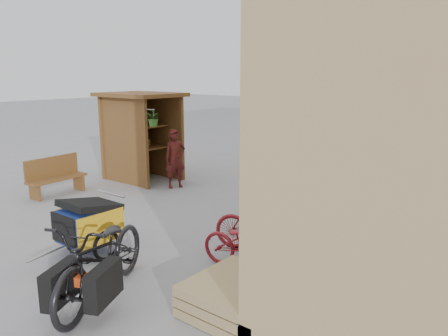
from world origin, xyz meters
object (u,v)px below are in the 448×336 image
Objects in this scene: cargo_bike at (102,258)px; bike_3 at (311,203)px; bike_0 at (250,245)px; bike_4 at (339,196)px; child_trailer at (88,222)px; bike_2 at (300,209)px; bench at (55,176)px; shopping_carts at (417,164)px; pallet_stack at (235,295)px; bike_5 at (345,191)px; kiosk at (139,124)px; bike_7 at (354,177)px; person_kiosk at (175,159)px; bike_6 at (366,183)px; bike_1 at (260,225)px.

bike_3 is (0.79, 4.25, -0.11)m from cargo_bike.
bike_3 reaches higher than bike_0.
bike_4 is at bearing 6.76° from bike_3.
bike_2 is (2.27, 2.97, -0.07)m from child_trailer.
bench is 0.93× the size of shopping_carts.
pallet_stack is 0.80× the size of bike_5.
kiosk is at bearing 75.41° from bench.
bike_5 is (-0.60, 4.68, 0.24)m from pallet_stack.
shopping_carts reaches higher than bike_0.
bike_7 is at bearing 58.96° from cargo_bike.
bike_7 is at bearing -40.94° from person_kiosk.
pallet_stack is 0.74× the size of child_trailer.
bike_5 is at bearing -55.77° from person_kiosk.
bike_6 is (6.17, 4.07, -0.02)m from bench.
person_kiosk is 1.02× the size of bike_5.
kiosk reaches higher than bike_2.
kiosk reaches higher than bike_0.
kiosk is 5.85m from bike_4.
bike_7 is (-0.12, 2.38, 0.05)m from bike_3.
bike_1 is (-0.26, 0.66, 0.06)m from bike_0.
bike_3 reaches higher than bike_2.
cargo_bike reaches higher than bike_5.
bike_6 is (0.04, 1.34, 0.01)m from bike_4.
kiosk is 5.84m from bike_5.
person_kiosk is 4.26m from bike_2.
child_trailer is at bearing 103.99° from bike_0.
pallet_stack is at bearing -31.66° from kiosk.
child_trailer is 5.31m from bike_5.
child_trailer is 2.82m from bike_1.
person_kiosk is 0.87× the size of bike_2.
bike_3 is 2.38m from bike_7.
cargo_bike is 1.40× the size of bike_4.
person_kiosk reaches higher than cargo_bike.
child_trailer is 1.04× the size of bike_3.
shopping_carts is 0.69× the size of cargo_bike.
person_kiosk is 4.60m from bike_1.
bike_4 is (0.24, 2.55, -0.04)m from bike_1.
bike_0 is 0.71m from bike_1.
cargo_bike is (-1.53, -0.85, 0.36)m from pallet_stack.
bike_0 is (1.01, 1.89, -0.17)m from cargo_bike.
person_kiosk is 0.89× the size of bike_6.
bike_3 is at bearing 12.62° from bench.
kiosk is 1.67× the size of bench.
pallet_stack is 5.62m from bike_6.
bench is 0.85× the size of bike_2.
bike_5 is (5.68, 0.81, -1.10)m from kiosk.
person_kiosk is (-4.85, 3.83, 0.55)m from pallet_stack.
bike_3 is 0.87m from bike_4.
person_kiosk is 0.92× the size of bike_4.
person_kiosk is at bearing 67.43° from bike_2.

